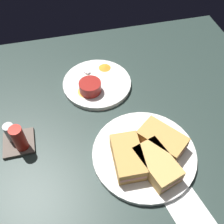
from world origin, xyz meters
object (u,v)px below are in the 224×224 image
Objects in this scene: plate_sandwich_main at (144,154)px; ramekin_dark_sauce at (167,142)px; sandwich_half_near at (128,157)px; plate_chips_companion at (97,84)px; condiment_caddy at (17,139)px; sandwich_half_extra at (162,140)px; ramekin_light_gravy at (90,87)px; spoon_by_gravy_ramekin at (89,73)px; spoon_by_dark_ramekin at (151,154)px; sandwich_half_far at (157,164)px.

plate_sandwich_main is 7.33cm from ramekin_dark_sauce.
plate_chips_companion is at bearing 3.37° from sandwich_half_near.
sandwich_half_extra is at bearing -104.91° from condiment_caddy.
ramekin_light_gravy reaches higher than spoon_by_gravy_ramekin.
ramekin_dark_sauce is 0.71× the size of condiment_caddy.
spoon_by_dark_ramekin is at bearing 122.57° from sandwich_half_extra.
condiment_caddy reaches higher than sandwich_half_near.
spoon_by_dark_ramekin is (-1.04, -1.47, 1.16)cm from plate_sandwich_main.
sandwich_half_near is at bearing -176.63° from plate_chips_companion.
ramekin_dark_sauce is 33.38cm from plate_chips_companion.
condiment_caddy reaches higher than sandwich_half_extra.
spoon_by_gravy_ramekin reaches higher than plate_chips_companion.
sandwich_half_extra reaches higher than spoon_by_dark_ramekin.
sandwich_half_far is 1.50× the size of spoon_by_dark_ramekin.
plate_chips_companion is (29.42, 12.74, -3.20)cm from sandwich_half_extra.
plate_chips_companion is 2.50× the size of condiment_caddy.
condiment_caddy reaches higher than plate_chips_companion.
ramekin_light_gravy is at bearing -57.78° from condiment_caddy.
sandwich_half_far reaches higher than ramekin_dark_sauce.
spoon_by_gravy_ramekin is at bearing 14.69° from plate_sandwich_main.
plate_chips_companion is (36.32, 8.80, -3.20)cm from sandwich_half_far.
plate_chips_companion is at bearing 24.78° from ramekin_dark_sauce.
sandwich_half_extra is 30.26cm from ramekin_light_gravy.
sandwich_half_near and sandwich_half_far have the same top height.
ramekin_light_gravy is (32.75, 11.77, -0.43)cm from sandwich_half_far.
sandwich_half_near reaches higher than plate_chips_companion.
spoon_by_dark_ramekin is (-2.52, 3.94, -2.04)cm from sandwich_half_extra.
sandwich_half_near is at bearing 93.62° from spoon_by_dark_ramekin.
condiment_caddy is at bearing 132.93° from spoon_by_gravy_ramekin.
sandwich_half_near is at bearing -115.04° from condiment_caddy.
sandwich_half_near reaches higher than spoon_by_dark_ramekin.
plate_chips_companion is 3.20× the size of ramekin_light_gravy.
sandwich_half_far is at bearing -165.23° from spoon_by_gravy_ramekin.
sandwich_half_near is 7.19cm from spoon_by_dark_ramekin.
spoon_by_gravy_ramekin is at bearing -47.07° from condiment_caddy.
plate_sandwich_main is 29.34cm from ramekin_light_gravy.
condiment_caddy is at bearing 69.92° from spoon_by_dark_ramekin.
condiment_caddy is (13.14, 35.94, 1.44)cm from spoon_by_dark_ramekin.
sandwich_half_near is 11.23cm from sandwich_half_extra.
sandwich_half_extra is at bearing -29.74° from sandwich_half_far.
sandwich_half_extra is 2.01× the size of ramekin_light_gravy.
condiment_caddy reaches higher than ramekin_dark_sauce.
plate_chips_companion is at bearing -39.81° from ramekin_light_gravy.
condiment_caddy reaches higher than spoon_by_dark_ramekin.
plate_sandwich_main and plate_chips_companion have the same top height.
spoon_by_gravy_ramekin is at bearing 6.01° from sandwich_half_near.
sandwich_half_far is (-3.94, -6.89, 0.00)cm from sandwich_half_near.
condiment_caddy reaches higher than sandwich_half_far.
ramekin_dark_sauce is at bearing -79.62° from sandwich_half_near.
sandwich_half_far is 39.99cm from condiment_caddy.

